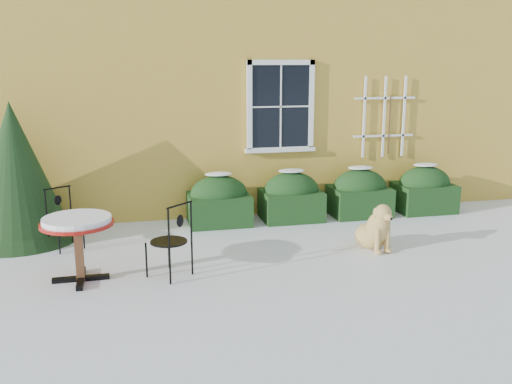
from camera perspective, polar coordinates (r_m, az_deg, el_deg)
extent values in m
plane|color=white|center=(7.66, 1.70, -8.23)|extent=(80.00, 80.00, 0.00)
cube|color=gold|center=(14.03, -5.68, 13.87)|extent=(12.00, 8.00, 6.00)
cube|color=black|center=(10.26, 2.47, 8.53)|extent=(1.05, 0.03, 1.45)
cube|color=white|center=(10.22, 2.52, 12.83)|extent=(1.23, 0.06, 0.09)
cube|color=white|center=(10.34, 2.44, 4.27)|extent=(1.23, 0.06, 0.09)
cube|color=white|center=(10.12, -0.67, 8.48)|extent=(0.09, 0.06, 1.63)
cube|color=white|center=(10.42, 5.54, 8.55)|extent=(0.09, 0.06, 1.63)
cube|color=white|center=(10.24, 2.50, 8.52)|extent=(0.02, 0.02, 1.45)
cube|color=white|center=(10.24, 2.50, 8.52)|extent=(1.05, 0.02, 0.02)
cube|color=white|center=(10.34, 2.44, 4.24)|extent=(1.29, 0.14, 0.07)
cube|color=white|center=(10.80, 10.76, 7.34)|extent=(0.04, 0.03, 1.50)
cube|color=white|center=(10.97, 12.69, 7.33)|extent=(0.04, 0.03, 1.50)
cube|color=white|center=(11.14, 14.57, 7.32)|extent=(0.04, 0.03, 1.50)
cube|color=white|center=(11.00, 12.60, 5.52)|extent=(1.20, 0.03, 0.04)
cube|color=white|center=(10.94, 12.79, 9.16)|extent=(1.20, 0.03, 0.04)
cylinder|color=#472D19|center=(11.01, 13.17, 6.54)|extent=(0.02, 0.02, 1.10)
cube|color=black|center=(9.90, -3.71, -1.72)|extent=(1.05, 0.80, 0.52)
ellipsoid|color=black|center=(9.84, -3.73, -0.25)|extent=(1.00, 0.72, 0.67)
ellipsoid|color=white|center=(9.76, -3.76, 1.81)|extent=(0.47, 0.32, 0.06)
cube|color=black|center=(10.18, 3.53, -1.31)|extent=(1.05, 0.80, 0.52)
ellipsoid|color=black|center=(10.12, 3.55, 0.13)|extent=(1.00, 0.72, 0.67)
ellipsoid|color=white|center=(10.05, 3.58, 2.13)|extent=(0.47, 0.32, 0.06)
cube|color=black|center=(10.62, 10.27, -0.90)|extent=(1.05, 0.80, 0.52)
ellipsoid|color=black|center=(10.56, 10.33, 0.48)|extent=(1.00, 0.72, 0.67)
ellipsoid|color=white|center=(10.49, 10.41, 2.40)|extent=(0.47, 0.32, 0.06)
cube|color=black|center=(11.18, 16.41, -0.52)|extent=(1.05, 0.80, 0.52)
ellipsoid|color=black|center=(11.13, 16.50, 0.79)|extent=(1.00, 0.72, 0.67)
ellipsoid|color=white|center=(11.06, 16.62, 2.62)|extent=(0.47, 0.32, 0.06)
cone|color=black|center=(9.69, -22.64, -1.45)|extent=(1.80, 1.80, 1.04)
cone|color=black|center=(9.58, -22.94, 1.85)|extent=(1.61, 1.61, 2.18)
cube|color=black|center=(7.77, -17.09, -8.27)|extent=(0.72, 0.08, 0.06)
cube|color=black|center=(7.77, -17.09, -8.27)|extent=(0.08, 0.72, 0.06)
cube|color=brown|center=(7.65, -17.27, -5.80)|extent=(0.10, 0.10, 0.77)
cylinder|color=#9D130D|center=(7.54, -17.46, -3.04)|extent=(0.92, 0.92, 0.04)
cylinder|color=white|center=(7.53, -17.49, -2.67)|extent=(0.86, 0.86, 0.07)
cylinder|color=black|center=(7.89, -8.72, -5.90)|extent=(0.03, 0.03, 0.47)
cylinder|color=black|center=(7.61, -10.91, -6.70)|extent=(0.03, 0.03, 0.47)
cylinder|color=black|center=(7.62, -6.41, -6.52)|extent=(0.03, 0.03, 0.47)
cylinder|color=black|center=(7.33, -8.59, -7.39)|extent=(0.03, 0.03, 0.47)
cylinder|color=black|center=(7.54, -8.72, -4.92)|extent=(0.48, 0.48, 0.02)
cylinder|color=black|center=(7.47, -6.51, -2.91)|extent=(0.03, 0.03, 0.53)
cylinder|color=black|center=(7.18, -8.73, -3.65)|extent=(0.03, 0.03, 0.53)
cylinder|color=black|center=(7.25, -7.66, -1.28)|extent=(0.36, 0.33, 0.03)
ellipsoid|color=black|center=(7.31, -7.61, -2.88)|extent=(0.11, 0.11, 0.16)
cylinder|color=black|center=(8.83, -19.09, -4.57)|extent=(0.02, 0.02, 0.43)
cylinder|color=black|center=(8.98, -16.86, -4.12)|extent=(0.02, 0.02, 0.43)
cylinder|color=black|center=(9.17, -20.06, -4.00)|extent=(0.02, 0.02, 0.43)
cylinder|color=black|center=(9.32, -17.89, -3.58)|extent=(0.02, 0.02, 0.43)
cylinder|color=black|center=(9.02, -18.57, -2.76)|extent=(0.44, 0.44, 0.02)
cylinder|color=black|center=(9.06, -20.28, -1.25)|extent=(0.02, 0.02, 0.48)
cylinder|color=black|center=(9.20, -18.09, -0.87)|extent=(0.02, 0.02, 0.48)
cylinder|color=black|center=(9.08, -19.28, 0.40)|extent=(0.38, 0.23, 0.02)
ellipsoid|color=black|center=(9.12, -19.20, -0.77)|extent=(0.11, 0.08, 0.15)
ellipsoid|color=tan|center=(8.85, 11.41, -4.33)|extent=(0.56, 0.59, 0.38)
ellipsoid|color=tan|center=(8.67, 12.11, -3.54)|extent=(0.41, 0.38, 0.48)
sphere|color=tan|center=(8.60, 12.34, -2.96)|extent=(0.30, 0.30, 0.30)
cylinder|color=tan|center=(8.57, 12.04, -4.83)|extent=(0.08, 0.08, 0.38)
cylinder|color=tan|center=(8.67, 12.99, -4.67)|extent=(0.08, 0.08, 0.38)
ellipsoid|color=tan|center=(8.59, 12.16, -5.90)|extent=(0.10, 0.14, 0.06)
ellipsoid|color=tan|center=(8.68, 13.11, -5.73)|extent=(0.10, 0.14, 0.06)
cylinder|color=tan|center=(8.58, 12.39, -2.64)|extent=(0.21, 0.24, 0.21)
sphere|color=tan|center=(8.52, 12.59, -2.04)|extent=(0.25, 0.25, 0.25)
ellipsoid|color=tan|center=(8.44, 13.02, -2.45)|extent=(0.15, 0.21, 0.11)
sphere|color=black|center=(8.37, 13.37, -2.62)|extent=(0.04, 0.04, 0.04)
ellipsoid|color=tan|center=(8.48, 11.85, -2.06)|extent=(0.08, 0.09, 0.16)
ellipsoid|color=tan|center=(8.61, 13.05, -1.91)|extent=(0.08, 0.09, 0.16)
cylinder|color=tan|center=(9.13, 11.52, -4.62)|extent=(0.25, 0.28, 0.07)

